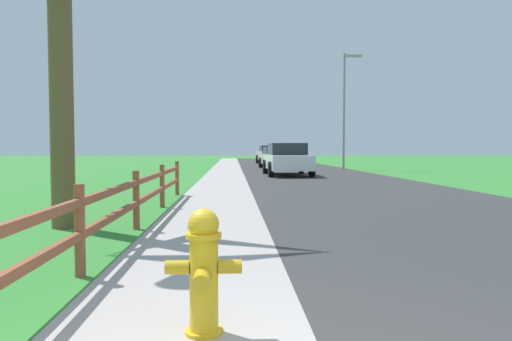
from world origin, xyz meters
TOP-DOWN VIEW (x-y plane):
  - ground_plane at (0.00, 25.00)m, footprint 120.00×120.00m
  - road_asphalt at (3.50, 27.00)m, footprint 7.00×66.00m
  - curb_concrete at (-3.00, 27.00)m, footprint 6.00×66.00m
  - grass_verge at (-4.50, 27.00)m, footprint 5.00×66.00m
  - fire_hydrant at (-0.80, 1.42)m, footprint 0.55×0.45m
  - rail_fence at (-2.18, 5.81)m, footprint 0.11×11.43m
  - parked_suv_white at (2.14, 21.13)m, footprint 2.22×4.96m
  - parked_car_beige at (2.40, 28.86)m, footprint 2.31×4.35m
  - parked_car_silver at (2.69, 38.06)m, footprint 2.32×4.82m
  - street_lamp at (6.53, 26.96)m, footprint 1.17×0.20m

SIDE VIEW (x-z plane):
  - ground_plane at x=0.00m, z-range 0.00..0.00m
  - road_asphalt at x=3.50m, z-range 0.00..0.01m
  - curb_concrete at x=-3.00m, z-range 0.00..0.01m
  - grass_verge at x=-4.50m, z-range 0.00..0.01m
  - fire_hydrant at x=-0.80m, z-range 0.02..0.93m
  - rail_fence at x=-2.18m, z-range 0.09..1.07m
  - parked_car_beige at x=2.40m, z-range 0.02..1.47m
  - parked_car_silver at x=2.69m, z-range 0.02..1.61m
  - parked_suv_white at x=2.14m, z-range 0.02..1.62m
  - street_lamp at x=6.53m, z-range 0.62..7.90m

